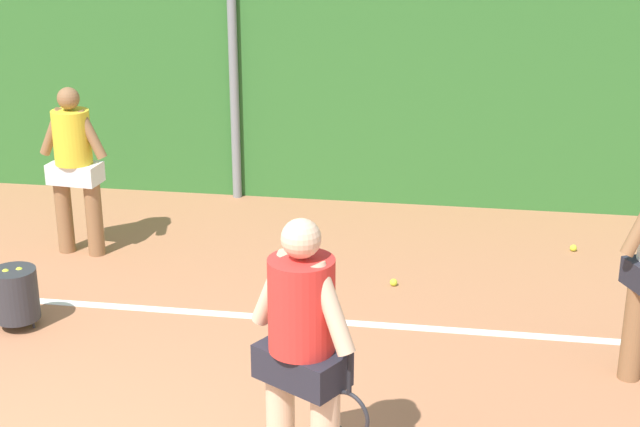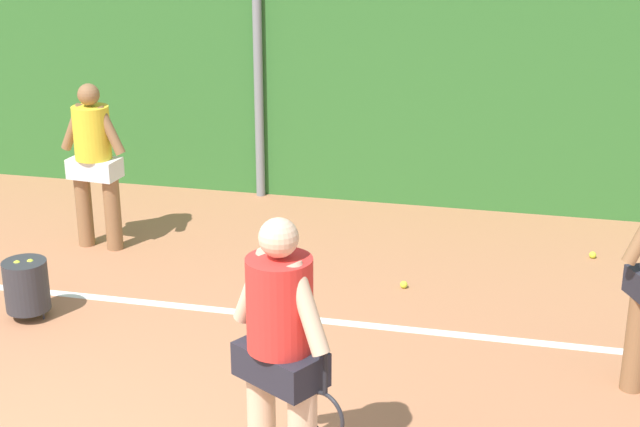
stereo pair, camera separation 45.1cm
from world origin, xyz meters
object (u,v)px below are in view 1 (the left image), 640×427
ball_hopper (15,294)px  tennis_ball_0 (394,282)px  tennis_ball_3 (573,248)px  player_backcourt_far (74,162)px  player_foreground_near (302,348)px

ball_hopper → tennis_ball_0: ball_hopper is taller
tennis_ball_0 → tennis_ball_3: (1.65, 1.09, 0.00)m
player_backcourt_far → ball_hopper: player_backcourt_far is taller
ball_hopper → player_foreground_near: bearing=-34.1°
player_foreground_near → tennis_ball_3: (1.93, 4.15, -0.94)m
player_backcourt_far → tennis_ball_0: player_backcourt_far is taller
ball_hopper → tennis_ball_3: (4.57, 2.36, -0.26)m
player_backcourt_far → player_foreground_near: bearing=-45.1°
player_backcourt_far → tennis_ball_3: player_backcourt_far is taller
tennis_ball_0 → tennis_ball_3: 1.98m
ball_hopper → tennis_ball_0: bearing=23.6°
player_foreground_near → player_backcourt_far: bearing=159.6°
player_backcourt_far → tennis_ball_3: bearing=15.1°
tennis_ball_0 → ball_hopper: bearing=-156.4°
tennis_ball_3 → tennis_ball_0: bearing=-146.7°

